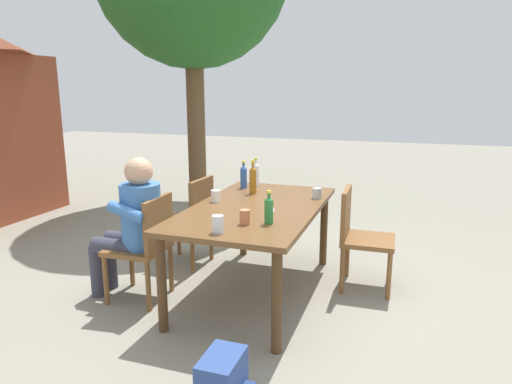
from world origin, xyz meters
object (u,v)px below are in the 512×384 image
at_px(cup_terracotta, 245,217).
at_px(table_knife, 272,213).
at_px(bottle_clear, 256,174).
at_px(bottle_green, 269,209).
at_px(cup_glass, 218,224).
at_px(cup_white, 216,196).
at_px(bottle_amber, 253,179).
at_px(cup_steel, 317,193).
at_px(chair_near_right, 359,233).
at_px(chair_far_right, 191,217).
at_px(bottle_blue, 244,176).
at_px(dining_table, 256,216).
at_px(person_in_white_shirt, 133,221).
at_px(chair_far_left, 146,242).

height_order(cup_terracotta, table_knife, cup_terracotta).
relative_size(bottle_clear, bottle_green, 1.17).
height_order(cup_glass, cup_white, cup_glass).
bearing_deg(cup_terracotta, bottle_amber, 15.86).
bearing_deg(table_knife, bottle_amber, 30.78).
bearing_deg(cup_white, cup_steel, -63.46).
bearing_deg(table_knife, cup_white, 68.85).
bearing_deg(chair_near_right, bottle_green, 146.43).
bearing_deg(chair_far_right, cup_terracotta, -135.55).
xyz_separation_m(bottle_clear, table_knife, (-0.95, -0.45, -0.12)).
relative_size(chair_far_right, cup_white, 8.69).
bearing_deg(bottle_blue, dining_table, -151.58).
bearing_deg(cup_steel, cup_glass, 160.00).
height_order(dining_table, bottle_blue, bottle_blue).
bearing_deg(bottle_green, person_in_white_shirt, 88.57).
bearing_deg(table_knife, chair_near_right, -46.24).
relative_size(person_in_white_shirt, cup_steel, 12.85).
relative_size(bottle_amber, cup_white, 3.09).
bearing_deg(bottle_green, cup_glass, 140.69).
bearing_deg(table_knife, bottle_blue, 33.18).
distance_m(chair_far_right, cup_glass, 1.43).
relative_size(cup_glass, cup_terracotta, 1.14).
bearing_deg(bottle_blue, cup_glass, -166.57).
bearing_deg(chair_far_right, person_in_white_shirt, 172.28).
relative_size(person_in_white_shirt, table_knife, 4.93).
bearing_deg(chair_near_right, cup_steel, 85.66).
relative_size(person_in_white_shirt, cup_white, 11.78).
bearing_deg(chair_far_right, cup_glass, -145.59).
xyz_separation_m(chair_far_left, chair_far_right, (0.80, 0.00, 0.00)).
bearing_deg(bottle_blue, table_knife, -146.82).
xyz_separation_m(dining_table, bottle_amber, (0.44, 0.18, 0.22)).
bearing_deg(chair_far_right, chair_far_left, -180.00).
bearing_deg(chair_near_right, chair_far_left, 116.71).
height_order(dining_table, chair_far_right, chair_far_right).
relative_size(cup_white, table_knife, 0.42).
height_order(chair_far_right, cup_steel, chair_far_right).
xyz_separation_m(cup_steel, table_knife, (-0.61, 0.23, -0.04)).
distance_m(bottle_blue, table_knife, 0.98).
bearing_deg(cup_glass, chair_near_right, -35.22).
xyz_separation_m(bottle_amber, cup_terracotta, (-0.95, -0.27, -0.08)).
height_order(chair_near_right, cup_glass, cup_glass).
distance_m(dining_table, bottle_clear, 0.84).
relative_size(chair_far_left, bottle_amber, 2.81).
bearing_deg(chair_near_right, bottle_blue, 78.57).
height_order(dining_table, cup_steel, cup_steel).
relative_size(cup_steel, table_knife, 0.38).
distance_m(bottle_amber, bottle_clear, 0.34).
relative_size(chair_far_right, bottle_clear, 3.09).
bearing_deg(chair_far_left, cup_glass, -113.77).
distance_m(chair_far_left, table_knife, 1.05).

